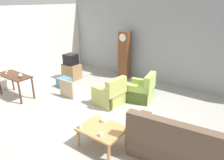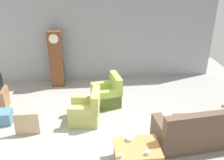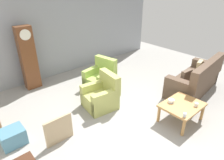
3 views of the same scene
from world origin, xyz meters
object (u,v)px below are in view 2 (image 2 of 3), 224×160
Objects in this scene: armchair_olive_near at (86,111)px; coffee_table_wood at (137,149)px; framed_picture_leaning at (27,124)px; cup_white_porcelain at (148,153)px; cup_blue_rimmed at (120,156)px; armchair_olive_far at (107,95)px; couch_floral at (200,131)px; storage_box_blue at (3,117)px; grandfather_clock at (56,59)px; bowl_white_stacked at (129,139)px.

armchair_olive_near is 0.96× the size of coffee_table_wood.
cup_white_porcelain is (2.68, -1.52, 0.20)m from framed_picture_leaning.
armchair_olive_near is at bearing 16.73° from framed_picture_leaning.
framed_picture_leaning is at bearing 143.76° from cup_blue_rimmed.
armchair_olive_far is 2.60m from coffee_table_wood.
framed_picture_leaning is at bearing 169.49° from couch_floral.
armchair_olive_far is (0.64, 0.84, 0.00)m from armchair_olive_near.
storage_box_blue is at bearing 142.55° from framed_picture_leaning.
bowl_white_stacked is at bearing -63.62° from grandfather_clock.
bowl_white_stacked reaches higher than storage_box_blue.
armchair_olive_far is at bearing 99.10° from coffee_table_wood.
grandfather_clock reaches higher than storage_box_blue.
cup_white_porcelain is at bearing -58.15° from bowl_white_stacked.
grandfather_clock is 4.77m from cup_white_porcelain.
armchair_olive_near reaches higher than framed_picture_leaning.
armchair_olive_far is 0.96× the size of coffee_table_wood.
grandfather_clock is 3.19× the size of framed_picture_leaning.
bowl_white_stacked is at bearing -27.39° from storage_box_blue.
armchair_olive_far is at bearing 90.44° from cup_blue_rimmed.
armchair_olive_near reaches higher than coffee_table_wood.
cup_blue_rimmed is at bearing -36.56° from storage_box_blue.
armchair_olive_near is 2.55m from grandfather_clock.
framed_picture_leaning is 6.86× the size of cup_white_porcelain.
storage_box_blue is 3.17× the size of bowl_white_stacked.
armchair_olive_far is 2.87m from cup_white_porcelain.
framed_picture_leaning is 3.09m from cup_white_porcelain.
couch_floral is 1.68m from coffee_table_wood.
framed_picture_leaning is 0.96m from storage_box_blue.
storage_box_blue is (-1.28, -2.14, -0.79)m from grandfather_clock.
couch_floral is 24.42× the size of cup_blue_rimmed.
cup_white_porcelain reaches higher than storage_box_blue.
armchair_olive_near is 1.06m from armchair_olive_far.
armchair_olive_far is 6.25× the size of bowl_white_stacked.
armchair_olive_far is at bearing 101.59° from cup_white_porcelain.
coffee_table_wood is 4.50m from grandfather_clock.
armchair_olive_near is at bearing -127.29° from armchair_olive_far.
storage_box_blue is (-0.75, 0.58, -0.12)m from framed_picture_leaning.
armchair_olive_near is 0.48× the size of grandfather_clock.
coffee_table_wood is (0.41, -2.56, 0.09)m from armchair_olive_far.
cup_white_porcelain is at bearing -29.57° from framed_picture_leaning.
cup_blue_rimmed is at bearing -144.13° from coffee_table_wood.
bowl_white_stacked is (0.28, -2.34, 0.19)m from armchair_olive_far.
grandfather_clock is 13.01× the size of bowl_white_stacked.
grandfather_clock reaches higher than cup_blue_rimmed.
armchair_olive_far is at bearing 96.92° from bowl_white_stacked.
armchair_olive_near reaches higher than cup_blue_rimmed.
storage_box_blue is (-2.86, -0.71, -0.13)m from armchair_olive_far.
framed_picture_leaning is 2.62m from bowl_white_stacked.
cup_white_porcelain is 0.55m from bowl_white_stacked.
cup_blue_rimmed is (-1.99, -0.80, 0.15)m from couch_floral.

